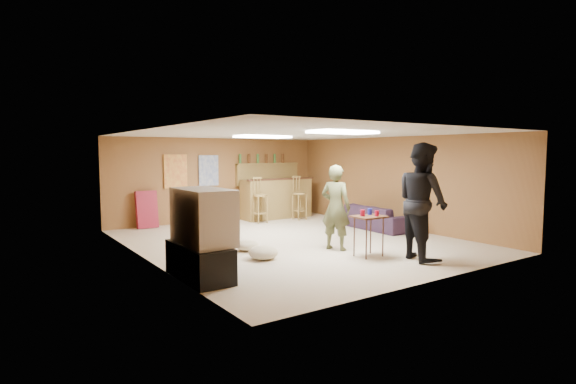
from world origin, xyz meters
TOP-DOWN VIEW (x-y plane):
  - ground at (0.00, 0.00)m, footprint 7.00×7.00m
  - ceiling at (0.00, 0.00)m, footprint 6.00×7.00m
  - wall_back at (0.00, 3.50)m, footprint 6.00×0.02m
  - wall_front at (0.00, -3.50)m, footprint 6.00×0.02m
  - wall_left at (-3.00, 0.00)m, footprint 0.02×7.00m
  - wall_right at (3.00, 0.00)m, footprint 0.02×7.00m
  - tv_stand at (-2.72, -1.50)m, footprint 0.55×1.30m
  - dvd_box at (-2.50, -1.50)m, footprint 0.35×0.50m
  - tv_body at (-2.65, -1.50)m, footprint 0.60×1.10m
  - tv_screen at (-2.34, -1.50)m, footprint 0.02×0.95m
  - bar_counter at (1.50, 2.95)m, footprint 2.00×0.60m
  - bar_lip at (1.50, 2.70)m, footprint 2.10×0.12m
  - bar_shelf at (1.50, 3.40)m, footprint 2.00×0.18m
  - bar_backing at (1.50, 3.42)m, footprint 2.00×0.14m
  - poster_left at (-1.20, 3.46)m, footprint 0.60×0.03m
  - poster_right at (-0.30, 3.46)m, footprint 0.55×0.03m
  - folding_chair_stack at (-2.00, 3.30)m, footprint 0.50×0.26m
  - ceiling_panel_front at (0.00, -1.50)m, footprint 1.20×0.60m
  - ceiling_panel_back at (0.00, 1.20)m, footprint 1.20×0.60m
  - person_olive at (0.17, -1.12)m, footprint 0.59×0.69m
  - person_black at (0.88, -2.53)m, footprint 1.01×1.15m
  - sofa at (2.49, 0.12)m, footprint 0.85×1.95m
  - tray_table at (0.29, -1.87)m, footprint 0.57×0.46m
  - cup_red_near at (0.18, -1.82)m, footprint 0.11×0.11m
  - cup_red_far at (0.37, -1.98)m, footprint 0.09×0.09m
  - cup_blue at (0.41, -1.77)m, footprint 0.10×0.10m
  - bar_stool_left at (0.67, 2.45)m, footprint 0.54×0.54m
  - bar_stool_right at (1.85, 2.34)m, footprint 0.43×0.43m
  - cushion_near_tv at (-1.34, -1.01)m, footprint 0.67×0.67m
  - cushion_mid at (-1.24, -0.27)m, footprint 0.57×0.57m
  - cushion_far at (-2.19, -1.06)m, footprint 0.67×0.67m
  - bottle_row at (1.30, 3.38)m, footprint 1.48×0.08m

SIDE VIEW (x-z plane):
  - ground at x=0.00m, z-range 0.00..0.00m
  - cushion_mid at x=-1.24m, z-range 0.00..0.19m
  - cushion_near_tv at x=-1.34m, z-range 0.00..0.23m
  - cushion_far at x=-2.19m, z-range 0.00..0.25m
  - dvd_box at x=-2.50m, z-range 0.11..0.19m
  - tv_stand at x=-2.72m, z-range 0.00..0.50m
  - sofa at x=2.49m, z-range 0.00..0.56m
  - tray_table at x=0.29m, z-range 0.00..0.72m
  - folding_chair_stack at x=-2.00m, z-range -0.01..0.91m
  - bar_counter at x=1.50m, z-range 0.00..1.10m
  - bar_stool_right at x=1.85m, z-range 0.00..1.23m
  - bar_stool_left at x=0.67m, z-range 0.00..1.30m
  - cup_red_far at x=0.37m, z-range 0.72..0.82m
  - cup_red_near at x=0.18m, z-range 0.72..0.83m
  - cup_blue at x=0.41m, z-range 0.72..0.83m
  - person_olive at x=0.17m, z-range 0.00..1.59m
  - tv_body at x=-2.65m, z-range 0.50..1.30m
  - tv_screen at x=-2.34m, z-range 0.57..1.23m
  - person_black at x=0.88m, z-range 0.00..1.99m
  - wall_back at x=0.00m, z-range 0.00..2.20m
  - wall_front at x=0.00m, z-range 0.00..2.20m
  - wall_left at x=-3.00m, z-range 0.00..2.20m
  - wall_right at x=3.00m, z-range 0.00..2.20m
  - bar_lip at x=1.50m, z-range 1.08..1.12m
  - bar_backing at x=1.50m, z-range 0.90..1.50m
  - poster_left at x=-1.20m, z-range 0.93..1.78m
  - poster_right at x=-0.30m, z-range 0.95..1.75m
  - bar_shelf at x=1.50m, z-range 1.48..1.52m
  - bottle_row at x=1.30m, z-range 1.52..1.78m
  - ceiling_panel_front at x=0.00m, z-range 2.15..2.19m
  - ceiling_panel_back at x=0.00m, z-range 2.15..2.19m
  - ceiling at x=0.00m, z-range 2.19..2.21m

